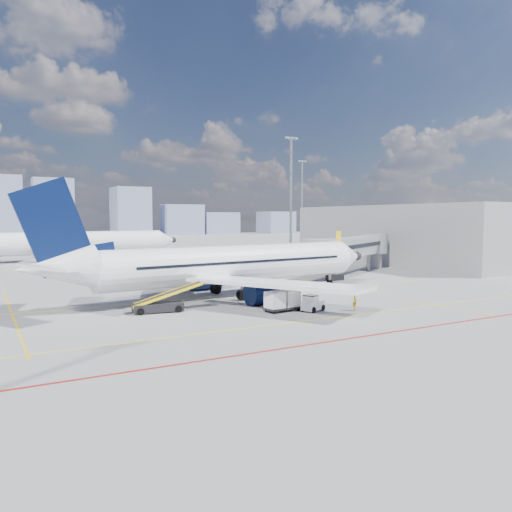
{
  "coord_description": "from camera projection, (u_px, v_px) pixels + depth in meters",
  "views": [
    {
      "loc": [
        -22.29,
        -36.88,
        7.81
      ],
      "look_at": [
        2.43,
        7.18,
        4.0
      ],
      "focal_mm": 35.0,
      "sensor_mm": 36.0,
      "label": 1
    }
  ],
  "objects": [
    {
      "name": "ground",
      "position": [
        272.0,
        308.0,
        43.53
      ],
      "size": [
        420.0,
        420.0,
        0.0
      ],
      "primitive_type": "plane",
      "color": "gray",
      "rests_on": "ground"
    },
    {
      "name": "apron_markings",
      "position": [
        291.0,
        316.0,
        39.85
      ],
      "size": [
        90.0,
        35.12,
        0.01
      ],
      "color": "yellow",
      "rests_on": "ground"
    },
    {
      "name": "jet_bridge",
      "position": [
        354.0,
        248.0,
        69.43
      ],
      "size": [
        23.55,
        15.78,
        6.3
      ],
      "color": "gray",
      "rests_on": "ground"
    },
    {
      "name": "terminal_block",
      "position": [
        393.0,
        235.0,
        85.26
      ],
      "size": [
        10.0,
        42.0,
        10.0
      ],
      "color": "gray",
      "rests_on": "ground"
    },
    {
      "name": "floodlight_mast_ne",
      "position": [
        291.0,
        192.0,
        108.88
      ],
      "size": [
        3.2,
        0.61,
        25.45
      ],
      "color": "gray",
      "rests_on": "ground"
    },
    {
      "name": "floodlight_mast_far",
      "position": [
        302.0,
        200.0,
        152.49
      ],
      "size": [
        3.2,
        0.61,
        25.45
      ],
      "color": "gray",
      "rests_on": "ground"
    },
    {
      "name": "distant_skyline",
      "position": [
        18.0,
        214.0,
        204.61
      ],
      "size": [
        254.64,
        15.71,
        25.42
      ],
      "color": "#7780A5",
      "rests_on": "ground"
    },
    {
      "name": "main_aircraft",
      "position": [
        222.0,
        265.0,
        49.05
      ],
      "size": [
        38.35,
        33.37,
        11.22
      ],
      "rotation": [
        0.0,
        0.0,
        0.11
      ],
      "color": "white",
      "rests_on": "ground"
    },
    {
      "name": "second_aircraft",
      "position": [
        68.0,
        243.0,
        92.51
      ],
      "size": [
        43.17,
        37.56,
        12.61
      ],
      "rotation": [
        0.0,
        0.0,
        0.09
      ],
      "color": "white",
      "rests_on": "ground"
    },
    {
      "name": "baggage_tug",
      "position": [
        312.0,
        303.0,
        41.9
      ],
      "size": [
        2.32,
        1.88,
        1.42
      ],
      "rotation": [
        0.0,
        0.0,
        0.37
      ],
      "color": "white",
      "rests_on": "ground"
    },
    {
      "name": "cargo_dolly",
      "position": [
        282.0,
        300.0,
        41.91
      ],
      "size": [
        3.26,
        1.65,
        1.73
      ],
      "rotation": [
        0.0,
        0.0,
        0.08
      ],
      "color": "black",
      "rests_on": "ground"
    },
    {
      "name": "belt_loader",
      "position": [
        160.0,
        305.0,
        41.51
      ],
      "size": [
        6.0,
        2.02,
        2.42
      ],
      "rotation": [
        0.0,
        0.0,
        -0.11
      ],
      "color": "black",
      "rests_on": "ground"
    },
    {
      "name": "ramp_worker",
      "position": [
        355.0,
        301.0,
        42.33
      ],
      "size": [
        0.63,
        0.69,
        1.59
      ],
      "primitive_type": "imported",
      "rotation": [
        0.0,
        0.0,
        1.0
      ],
      "color": "yellow",
      "rests_on": "ground"
    }
  ]
}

